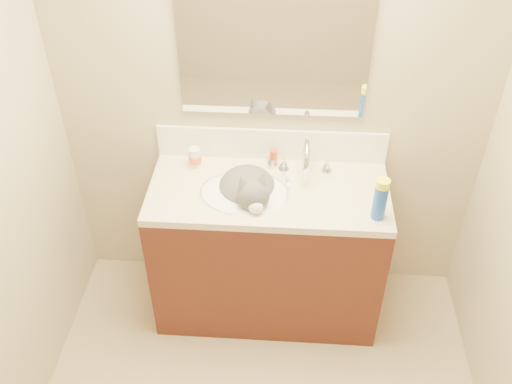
# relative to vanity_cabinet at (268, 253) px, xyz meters

# --- Properties ---
(room_shell) EXTENTS (2.24, 2.54, 2.52)m
(room_shell) POSITION_rel_vanity_cabinet_xyz_m (0.00, -0.97, 1.08)
(room_shell) COLOR tan
(room_shell) RESTS_ON ground
(vanity_cabinet) EXTENTS (1.20, 0.55, 0.82)m
(vanity_cabinet) POSITION_rel_vanity_cabinet_xyz_m (0.00, 0.00, 0.00)
(vanity_cabinet) COLOR #461C12
(vanity_cabinet) RESTS_ON ground
(counter_slab) EXTENTS (1.20, 0.55, 0.04)m
(counter_slab) POSITION_rel_vanity_cabinet_xyz_m (0.00, 0.00, 0.43)
(counter_slab) COLOR beige
(counter_slab) RESTS_ON vanity_cabinet
(basin) EXTENTS (0.45, 0.36, 0.14)m
(basin) POSITION_rel_vanity_cabinet_xyz_m (-0.12, -0.03, 0.38)
(basin) COLOR white
(basin) RESTS_ON vanity_cabinet
(faucet) EXTENTS (0.28, 0.20, 0.21)m
(faucet) POSITION_rel_vanity_cabinet_xyz_m (0.18, 0.14, 0.54)
(faucet) COLOR silver
(faucet) RESTS_ON counter_slab
(cat) EXTENTS (0.41, 0.46, 0.33)m
(cat) POSITION_rel_vanity_cabinet_xyz_m (-0.10, 0.00, 0.43)
(cat) COLOR #4B484B
(cat) RESTS_ON basin
(backsplash) EXTENTS (1.20, 0.02, 0.18)m
(backsplash) POSITION_rel_vanity_cabinet_xyz_m (0.00, 0.26, 0.54)
(backsplash) COLOR white
(backsplash) RESTS_ON counter_slab
(mirror) EXTENTS (0.90, 0.02, 0.80)m
(mirror) POSITION_rel_vanity_cabinet_xyz_m (0.00, 0.26, 1.13)
(mirror) COLOR white
(mirror) RESTS_ON room_shell
(pill_bottle) EXTENTS (0.08, 0.08, 0.11)m
(pill_bottle) POSITION_rel_vanity_cabinet_xyz_m (-0.39, 0.17, 0.50)
(pill_bottle) COLOR white
(pill_bottle) RESTS_ON counter_slab
(pill_label) EXTENTS (0.08, 0.08, 0.04)m
(pill_label) POSITION_rel_vanity_cabinet_xyz_m (-0.39, 0.17, 0.50)
(pill_label) COLOR orange
(pill_label) RESTS_ON pill_bottle
(silver_jar) EXTENTS (0.06, 0.06, 0.05)m
(silver_jar) POSITION_rel_vanity_cabinet_xyz_m (0.00, 0.19, 0.48)
(silver_jar) COLOR #B7B7BC
(silver_jar) RESTS_ON counter_slab
(amber_bottle) EXTENTS (0.04, 0.04, 0.10)m
(amber_bottle) POSITION_rel_vanity_cabinet_xyz_m (0.01, 0.20, 0.50)
(amber_bottle) COLOR #C34117
(amber_bottle) RESTS_ON counter_slab
(toothbrush) EXTENTS (0.04, 0.13, 0.01)m
(toothbrush) POSITION_rel_vanity_cabinet_xyz_m (0.09, 0.07, 0.45)
(toothbrush) COLOR white
(toothbrush) RESTS_ON counter_slab
(toothbrush_head) EXTENTS (0.02, 0.03, 0.02)m
(toothbrush_head) POSITION_rel_vanity_cabinet_xyz_m (0.09, 0.07, 0.46)
(toothbrush_head) COLOR #6B9CE4
(toothbrush_head) RESTS_ON counter_slab
(spray_can) EXTENTS (0.08, 0.08, 0.17)m
(spray_can) POSITION_rel_vanity_cabinet_xyz_m (0.52, -0.17, 0.54)
(spray_can) COLOR blue
(spray_can) RESTS_ON counter_slab
(spray_cap) EXTENTS (0.08, 0.08, 0.04)m
(spray_cap) POSITION_rel_vanity_cabinet_xyz_m (0.52, -0.17, 0.65)
(spray_cap) COLOR yellow
(spray_cap) RESTS_ON spray_can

